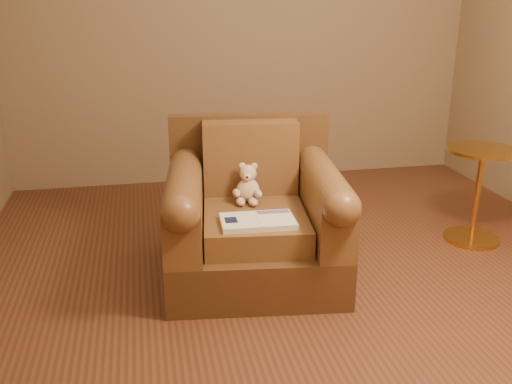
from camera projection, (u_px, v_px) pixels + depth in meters
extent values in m
plane|color=brown|center=(305.00, 277.00, 3.38)|extent=(4.00, 4.00, 0.00)
cube|color=#7F694E|center=(243.00, 24.00, 4.78)|extent=(4.00, 0.02, 2.70)
cube|color=#4D3219|center=(254.00, 254.00, 3.35)|extent=(1.09, 1.05, 0.28)
cube|color=#4D3219|center=(249.00, 162.00, 3.60)|extent=(0.99, 0.22, 0.61)
cube|color=brown|center=(255.00, 224.00, 3.24)|extent=(0.65, 0.75, 0.15)
cube|color=brown|center=(250.00, 158.00, 3.46)|extent=(0.59, 0.22, 0.44)
cube|color=brown|center=(185.00, 212.00, 3.18)|extent=(0.30, 0.86, 0.32)
cube|color=brown|center=(324.00, 208.00, 3.24)|extent=(0.30, 0.86, 0.32)
cylinder|color=brown|center=(183.00, 186.00, 3.13)|extent=(0.30, 0.86, 0.20)
cylinder|color=brown|center=(325.00, 182.00, 3.19)|extent=(0.30, 0.86, 0.20)
ellipsoid|color=beige|center=(248.00, 190.00, 3.37)|extent=(0.14, 0.12, 0.14)
sphere|color=beige|center=(248.00, 173.00, 3.34)|extent=(0.10, 0.10, 0.10)
ellipsoid|color=beige|center=(242.00, 166.00, 3.33)|extent=(0.04, 0.02, 0.04)
ellipsoid|color=beige|center=(254.00, 166.00, 3.33)|extent=(0.04, 0.02, 0.04)
ellipsoid|color=beige|center=(247.00, 177.00, 3.30)|extent=(0.05, 0.03, 0.04)
sphere|color=black|center=(247.00, 177.00, 3.28)|extent=(0.01, 0.01, 0.01)
ellipsoid|color=beige|center=(236.00, 193.00, 3.32)|extent=(0.05, 0.09, 0.05)
ellipsoid|color=beige|center=(258.00, 194.00, 3.31)|extent=(0.05, 0.09, 0.05)
ellipsoid|color=beige|center=(241.00, 202.00, 3.30)|extent=(0.05, 0.09, 0.05)
ellipsoid|color=beige|center=(253.00, 202.00, 3.30)|extent=(0.05, 0.09, 0.05)
cube|color=beige|center=(258.00, 221.00, 3.04)|extent=(0.41, 0.26, 0.03)
cube|color=white|center=(239.00, 220.00, 3.02)|extent=(0.20, 0.25, 0.00)
cube|color=white|center=(276.00, 218.00, 3.05)|extent=(0.20, 0.25, 0.00)
cube|color=beige|center=(258.00, 219.00, 3.04)|extent=(0.02, 0.24, 0.00)
cube|color=#0F1638|center=(231.00, 220.00, 3.01)|extent=(0.07, 0.09, 0.00)
cube|color=slate|center=(273.00, 212.00, 3.13)|extent=(0.18, 0.06, 0.00)
cylinder|color=gold|center=(471.00, 238.00, 3.88)|extent=(0.37, 0.37, 0.03)
cylinder|color=gold|center=(477.00, 195.00, 3.78)|extent=(0.04, 0.04, 0.60)
cylinder|color=gold|center=(483.00, 150.00, 3.68)|extent=(0.46, 0.46, 0.02)
cylinder|color=gold|center=(483.00, 152.00, 3.68)|extent=(0.04, 0.04, 0.02)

